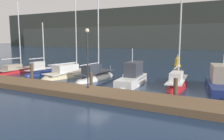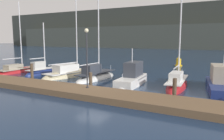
% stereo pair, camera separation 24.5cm
% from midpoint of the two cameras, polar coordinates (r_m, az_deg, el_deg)
% --- Properties ---
extents(ground_plane, '(400.00, 400.00, 0.00)m').
position_cam_midpoint_polar(ground_plane, '(18.58, -5.31, -4.99)').
color(ground_plane, '#192D4C').
extents(dock, '(35.11, 2.80, 0.45)m').
position_cam_midpoint_polar(dock, '(16.96, -8.92, -5.53)').
color(dock, brown).
rests_on(dock, ground).
extents(mooring_pile_1, '(0.28, 0.28, 1.84)m').
position_cam_midpoint_polar(mooring_pile_1, '(22.60, -20.54, -0.76)').
color(mooring_pile_1, '#4C3D2D').
rests_on(mooring_pile_1, ground).
extents(mooring_pile_2, '(0.28, 0.28, 1.45)m').
position_cam_midpoint_polar(mooring_pile_2, '(18.18, -5.87, -2.94)').
color(mooring_pile_2, '#4C3D2D').
rests_on(mooring_pile_2, ground).
extents(mooring_pile_3, '(0.28, 0.28, 1.55)m').
position_cam_midpoint_polar(mooring_pile_3, '(15.56, 15.79, -4.89)').
color(mooring_pile_3, '#4C3D2D').
rests_on(mooring_pile_3, ground).
extents(sailboat_berth_1, '(1.97, 6.57, 9.43)m').
position_cam_midpoint_polar(sailboat_berth_1, '(30.26, -23.64, -0.36)').
color(sailboat_berth_1, red).
rests_on(sailboat_berth_1, ground).
extents(sailboat_berth_2, '(1.51, 5.14, 6.80)m').
position_cam_midpoint_polar(sailboat_berth_2, '(27.65, -18.16, -0.69)').
color(sailboat_berth_2, navy).
rests_on(sailboat_berth_2, ground).
extents(sailboat_berth_3, '(3.94, 8.69, 10.26)m').
position_cam_midpoint_polar(sailboat_berth_3, '(25.57, -10.67, -1.22)').
color(sailboat_berth_3, beige).
rests_on(sailboat_berth_3, ground).
extents(sailboat_berth_4, '(2.12, 6.54, 9.62)m').
position_cam_midpoint_polar(sailboat_berth_4, '(23.06, -4.61, -1.96)').
color(sailboat_berth_4, white).
rests_on(sailboat_berth_4, ground).
extents(motorboat_berth_5, '(2.17, 5.84, 4.03)m').
position_cam_midpoint_polar(motorboat_berth_5, '(20.22, 4.90, -2.91)').
color(motorboat_berth_5, white).
rests_on(motorboat_berth_5, ground).
extents(sailboat_berth_6, '(1.96, 6.81, 10.19)m').
position_cam_midpoint_polar(sailboat_berth_6, '(20.08, 16.31, -3.87)').
color(sailboat_berth_6, red).
rests_on(sailboat_berth_6, ground).
extents(motorboat_berth_7, '(3.36, 7.21, 3.53)m').
position_cam_midpoint_polar(motorboat_berth_7, '(20.25, 26.50, -3.69)').
color(motorboat_berth_7, navy).
rests_on(motorboat_berth_7, ground).
extents(channel_buoy, '(1.12, 1.12, 1.77)m').
position_cam_midpoint_polar(channel_buoy, '(35.90, 16.52, 2.05)').
color(channel_buoy, gold).
rests_on(channel_buoy, ground).
extents(dock_lamppost, '(0.32, 0.32, 4.53)m').
position_cam_midpoint_polar(dock_lamppost, '(16.65, -6.86, 5.44)').
color(dock_lamppost, '#2D2D33').
rests_on(dock_lamppost, dock).
extents(hillside_backdrop, '(240.00, 23.00, 19.74)m').
position_cam_midpoint_polar(hillside_backdrop, '(107.69, 20.21, 10.17)').
color(hillside_backdrop, '#333833').
rests_on(hillside_backdrop, ground).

